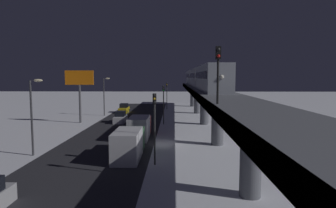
{
  "coord_description": "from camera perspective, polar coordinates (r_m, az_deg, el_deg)",
  "views": [
    {
      "loc": [
        -1.38,
        33.34,
        7.89
      ],
      "look_at": [
        -0.3,
        -19.1,
        2.94
      ],
      "focal_mm": 31.19,
      "sensor_mm": 36.0,
      "label": 1
    }
  ],
  "objects": [
    {
      "name": "traffic_light_near",
      "position": [
        25.82,
        -2.64,
        -2.83
      ],
      "size": [
        0.32,
        0.44,
        6.4
      ],
      "color": "#2D2D2D",
      "rests_on": "ground_plane"
    },
    {
      "name": "avenue_asphalt",
      "position": [
        35.14,
        -11.81,
        -7.69
      ],
      "size": [
        11.0,
        102.29,
        0.01
      ],
      "primitive_type": "cube",
      "color": "#28282D",
      "rests_on": "ground_plane"
    },
    {
      "name": "traffic_light_far",
      "position": [
        70.02,
        -0.23,
        2.37
      ],
      "size": [
        0.32,
        0.44,
        6.4
      ],
      "color": "#2D2D2D",
      "rests_on": "ground_plane"
    },
    {
      "name": "sedan_yellow",
      "position": [
        64.89,
        -8.6,
        -0.95
      ],
      "size": [
        1.91,
        4.73,
        1.97
      ],
      "color": "gold",
      "rests_on": "ground_plane"
    },
    {
      "name": "street_lamp_near",
      "position": [
        31.7,
        -24.8,
        -0.67
      ],
      "size": [
        1.35,
        0.44,
        7.65
      ],
      "color": "#38383D",
      "rests_on": "ground_plane"
    },
    {
      "name": "commercial_billboard",
      "position": [
        51.62,
        -16.92,
        3.98
      ],
      "size": [
        4.8,
        0.36,
        8.9
      ],
      "color": "#4C4C51",
      "rests_on": "ground_plane"
    },
    {
      "name": "box_truck",
      "position": [
        29.12,
        -7.63,
        -7.64
      ],
      "size": [
        2.4,
        7.4,
        2.8
      ],
      "color": "#2D6038",
      "rests_on": "ground_plane"
    },
    {
      "name": "delivery_van",
      "position": [
        38.13,
        -5.5,
        -4.51
      ],
      "size": [
        2.4,
        7.4,
        2.8
      ],
      "color": "#A51E1E",
      "rests_on": "ground_plane"
    },
    {
      "name": "ground_plane",
      "position": [
        34.29,
        -1.17,
        -7.91
      ],
      "size": [
        240.0,
        240.0,
        0.0
      ],
      "primitive_type": "plane",
      "color": "white"
    },
    {
      "name": "traffic_light_mid",
      "position": [
        47.87,
        -0.88,
        0.97
      ],
      "size": [
        0.32,
        0.44,
        6.4
      ],
      "color": "#2D2D2D",
      "rests_on": "ground_plane"
    },
    {
      "name": "street_lamp_far",
      "position": [
        60.05,
        -12.21,
        2.34
      ],
      "size": [
        1.35,
        0.44,
        7.65
      ],
      "color": "#38383D",
      "rests_on": "ground_plane"
    },
    {
      "name": "rail_signal",
      "position": [
        20.71,
        9.76,
        7.55
      ],
      "size": [
        0.36,
        0.41,
        4.0
      ],
      "color": "black",
      "rests_on": "elevated_railway"
    },
    {
      "name": "subway_train",
      "position": [
        58.75,
        6.11,
        5.23
      ],
      "size": [
        2.94,
        55.47,
        3.4
      ],
      "color": "#999EA8",
      "rests_on": "elevated_railway"
    },
    {
      "name": "elevated_railway",
      "position": [
        33.81,
        9.56,
        0.66
      ],
      "size": [
        5.0,
        102.29,
        5.97
      ],
      "color": "slate",
      "rests_on": "ground_plane"
    },
    {
      "name": "sedan_white",
      "position": [
        50.79,
        -9.3,
        -2.7
      ],
      "size": [
        1.8,
        4.21,
        1.97
      ],
      "color": "silver",
      "rests_on": "ground_plane"
    }
  ]
}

